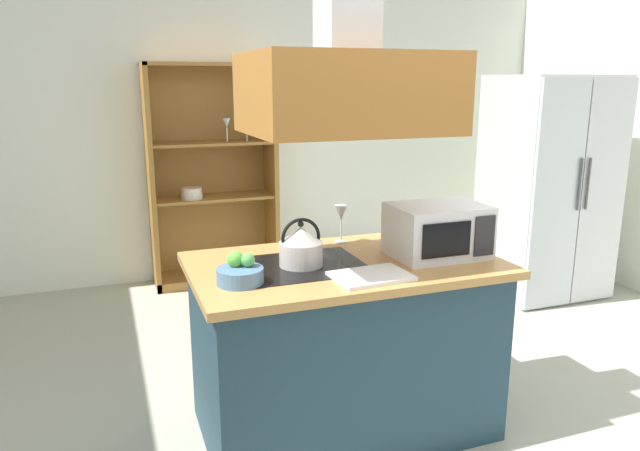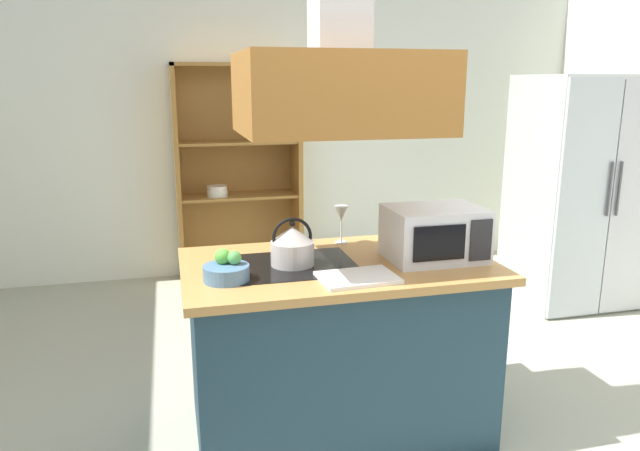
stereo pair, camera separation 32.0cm
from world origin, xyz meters
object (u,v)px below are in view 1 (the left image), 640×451
(microwave, at_px, (438,230))
(wine_glass_on_counter, at_px, (341,215))
(dish_cabinet, at_px, (212,188))
(cutting_board, at_px, (371,276))
(refrigerator, at_px, (547,187))
(kettle, at_px, (301,246))
(fruit_bowl, at_px, (240,273))

(microwave, relative_size, wine_glass_on_counter, 2.23)
(dish_cabinet, height_order, cutting_board, dish_cabinet)
(refrigerator, xyz_separation_m, kettle, (-2.59, -1.33, 0.09))
(kettle, distance_m, wine_glass_on_counter, 0.48)
(dish_cabinet, height_order, fruit_bowl, dish_cabinet)
(refrigerator, relative_size, kettle, 7.78)
(cutting_board, bearing_deg, wine_glass_on_counter, 80.46)
(wine_glass_on_counter, xyz_separation_m, fruit_bowl, (-0.67, -0.47, -0.11))
(wine_glass_on_counter, bearing_deg, microwave, -48.01)
(kettle, bearing_deg, wine_glass_on_counter, 44.27)
(fruit_bowl, bearing_deg, kettle, 23.77)
(kettle, bearing_deg, microwave, -5.65)
(dish_cabinet, xyz_separation_m, cutting_board, (0.19, -2.89, 0.06))
(dish_cabinet, xyz_separation_m, microwave, (0.66, -2.68, 0.19))
(dish_cabinet, height_order, wine_glass_on_counter, dish_cabinet)
(fruit_bowl, bearing_deg, dish_cabinet, 82.35)
(dish_cabinet, xyz_separation_m, kettle, (-0.04, -2.61, 0.15))
(refrigerator, relative_size, microwave, 3.93)
(fruit_bowl, bearing_deg, wine_glass_on_counter, 35.47)
(kettle, distance_m, fruit_bowl, 0.36)
(dish_cabinet, distance_m, kettle, 2.62)
(microwave, relative_size, fruit_bowl, 2.25)
(wine_glass_on_counter, height_order, fruit_bowl, wine_glass_on_counter)
(dish_cabinet, xyz_separation_m, fruit_bowl, (-0.37, -2.75, 0.10))
(kettle, distance_m, cutting_board, 0.38)
(microwave, distance_m, fruit_bowl, 1.03)
(refrigerator, xyz_separation_m, cutting_board, (-2.35, -1.60, 0.01))
(refrigerator, xyz_separation_m, fruit_bowl, (-2.92, -1.47, 0.04))
(kettle, bearing_deg, cutting_board, -49.59)
(refrigerator, distance_m, cutting_board, 2.85)
(cutting_board, distance_m, microwave, 0.52)
(kettle, relative_size, cutting_board, 0.68)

